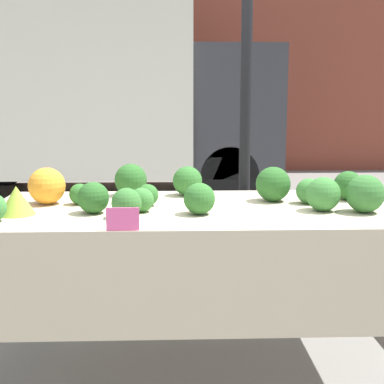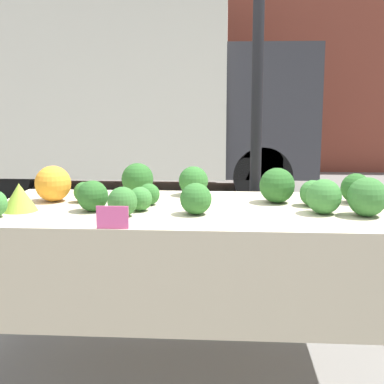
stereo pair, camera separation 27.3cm
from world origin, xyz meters
name	(u,v)px [view 1 (the left image)]	position (x,y,z in m)	size (l,w,h in m)	color
ground_plane	(192,359)	(0.00, 0.00, 0.00)	(40.00, 40.00, 0.00)	gray
building_facade	(178,13)	(0.00, 7.90, 3.00)	(16.00, 0.60, 6.00)	brown
tent_pole	(245,139)	(0.36, 0.65, 1.14)	(0.07, 0.07, 2.29)	black
parked_truck	(88,92)	(-1.32, 5.16, 1.48)	(5.05, 2.14, 2.77)	silver
market_table	(192,228)	(0.00, -0.07, 0.75)	(2.09, 0.99, 0.84)	beige
orange_cauliflower	(47,186)	(-0.76, 0.11, 0.94)	(0.19, 0.19, 0.19)	orange
romanesco_head	(17,200)	(-0.85, -0.15, 0.91)	(0.17, 0.17, 0.14)	#93B238
broccoli_head_0	(93,198)	(-0.48, -0.13, 0.92)	(0.15, 0.15, 0.15)	#285B23
broccoli_head_1	(142,200)	(-0.25, -0.10, 0.90)	(0.12, 0.12, 0.12)	#387533
broccoli_head_2	(199,199)	(0.03, -0.17, 0.92)	(0.15, 0.15, 0.15)	#2D6628
broccoli_head_3	(273,184)	(0.45, 0.15, 0.93)	(0.19, 0.19, 0.19)	#285B23
broccoli_head_4	(323,194)	(0.65, -0.11, 0.93)	(0.17, 0.17, 0.17)	#387533
broccoli_head_5	(348,186)	(0.86, 0.17, 0.92)	(0.16, 0.16, 0.16)	#285B23
broccoli_head_6	(187,181)	(-0.01, 0.34, 0.92)	(0.17, 0.17, 0.17)	#2D6628
broccoli_head_7	(131,180)	(-0.34, 0.34, 0.93)	(0.18, 0.18, 0.18)	#285B23
broccoli_head_8	(80,194)	(-0.59, 0.09, 0.90)	(0.11, 0.11, 0.11)	#2D6628
broccoli_head_9	(148,195)	(-0.23, 0.05, 0.90)	(0.11, 0.11, 0.11)	#2D6628
broccoli_head_10	(309,191)	(0.62, 0.08, 0.91)	(0.14, 0.14, 0.14)	#387533
broccoli_head_11	(365,194)	(0.84, -0.16, 0.93)	(0.19, 0.19, 0.19)	#336B2D
broccoli_head_13	(127,203)	(-0.31, -0.24, 0.91)	(0.14, 0.14, 0.14)	#336B2D
price_sign	(123,219)	(-0.31, -0.48, 0.89)	(0.14, 0.01, 0.10)	#F45B9E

